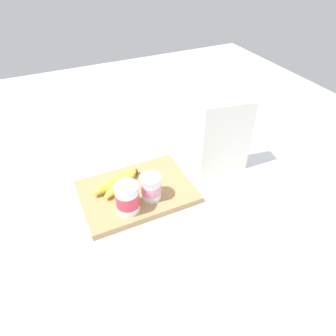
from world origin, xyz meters
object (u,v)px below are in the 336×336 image
(yogurt_cup_back, at_px, (127,198))
(banana_bunch, at_px, (118,182))
(yogurt_cup_front, at_px, (151,188))
(cutting_board, at_px, (137,192))
(cereal_box, at_px, (224,138))

(yogurt_cup_back, relative_size, banana_bunch, 0.55)
(yogurt_cup_back, bearing_deg, yogurt_cup_front, -166.61)
(yogurt_cup_front, bearing_deg, cutting_board, -60.98)
(cereal_box, bearing_deg, banana_bunch, -175.79)
(cutting_board, bearing_deg, yogurt_cup_back, 54.67)
(cutting_board, height_order, cereal_box, cereal_box)
(yogurt_cup_front, distance_m, banana_bunch, 0.12)
(cereal_box, distance_m, yogurt_cup_back, 0.38)
(banana_bunch, bearing_deg, yogurt_cup_front, 130.17)
(cereal_box, xyz_separation_m, yogurt_cup_front, (0.29, 0.05, -0.07))
(yogurt_cup_front, relative_size, yogurt_cup_back, 0.86)
(yogurt_cup_back, xyz_separation_m, banana_bunch, (-0.00, -0.11, -0.03))
(cutting_board, distance_m, yogurt_cup_front, 0.08)
(cutting_board, distance_m, yogurt_cup_back, 0.11)
(cereal_box, bearing_deg, yogurt_cup_front, -159.33)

